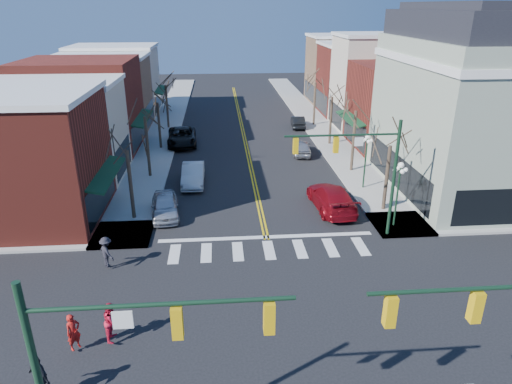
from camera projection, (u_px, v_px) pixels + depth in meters
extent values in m
plane|color=black|center=(284.00, 318.00, 20.53)|extent=(160.00, 160.00, 0.00)
cube|color=#9E9B93|center=(148.00, 172.00, 38.27)|extent=(3.50, 70.00, 0.15)
cube|color=#9E9B93|center=(352.00, 167.00, 39.61)|extent=(3.50, 70.00, 0.15)
cube|color=maroon|center=(15.00, 161.00, 28.66)|extent=(10.00, 8.50, 8.00)
cube|color=beige|center=(56.00, 133.00, 35.90)|extent=(10.00, 7.00, 7.50)
cube|color=maroon|center=(82.00, 106.00, 43.09)|extent=(10.00, 9.00, 8.50)
cube|color=#997454|center=(103.00, 94.00, 50.83)|extent=(10.00, 7.50, 7.80)
cube|color=beige|center=(116.00, 81.00, 57.90)|extent=(10.00, 8.00, 8.20)
cube|color=maroon|center=(407.00, 107.00, 43.94)|extent=(10.00, 8.50, 8.00)
cube|color=beige|center=(381.00, 84.00, 50.70)|extent=(10.00, 7.00, 10.00)
cube|color=maroon|center=(361.00, 80.00, 57.90)|extent=(10.00, 8.00, 8.50)
cube|color=#997454|center=(344.00, 70.00, 65.18)|extent=(10.00, 8.00, 9.00)
cube|color=#919E88|center=(483.00, 118.00, 33.07)|extent=(12.00, 14.00, 11.00)
cube|color=white|center=(494.00, 59.00, 31.51)|extent=(12.25, 14.25, 0.50)
cube|color=black|center=(501.00, 24.00, 30.64)|extent=(11.40, 13.40, 1.80)
cube|color=black|center=(505.00, 6.00, 30.22)|extent=(9.80, 11.80, 0.60)
cylinder|color=#14331E|center=(162.00, 304.00, 10.96)|extent=(6.50, 0.12, 0.12)
cube|color=gold|center=(177.00, 322.00, 11.19)|extent=(0.28, 0.28, 0.90)
cube|color=gold|center=(269.00, 317.00, 11.37)|extent=(0.28, 0.28, 0.90)
cylinder|color=#14331E|center=(492.00, 288.00, 11.59)|extent=(6.50, 0.12, 0.12)
cube|color=gold|center=(476.00, 307.00, 11.78)|extent=(0.28, 0.28, 0.90)
cube|color=gold|center=(390.00, 311.00, 11.60)|extent=(0.28, 0.28, 0.90)
cylinder|color=#14331E|center=(394.00, 181.00, 26.55)|extent=(0.20, 0.20, 7.20)
cylinder|color=#14331E|center=(342.00, 135.00, 25.24)|extent=(6.50, 0.12, 0.12)
cube|color=gold|center=(336.00, 145.00, 25.42)|extent=(0.28, 0.28, 0.90)
cube|color=gold|center=(296.00, 146.00, 25.25)|extent=(0.28, 0.28, 0.90)
cylinder|color=#14331E|center=(397.00, 198.00, 28.23)|extent=(0.12, 0.12, 4.00)
sphere|color=white|center=(401.00, 165.00, 27.42)|extent=(0.36, 0.36, 0.36)
cylinder|color=#14331E|center=(365.00, 164.00, 34.23)|extent=(0.12, 0.12, 4.00)
sphere|color=white|center=(368.00, 137.00, 33.41)|extent=(0.36, 0.36, 0.36)
cylinder|color=#382B21|center=(131.00, 186.00, 29.13)|extent=(0.24, 0.24, 4.76)
cylinder|color=#382B21|center=(148.00, 148.00, 36.45)|extent=(0.24, 0.24, 5.04)
cylinder|color=#382B21|center=(159.00, 126.00, 43.92)|extent=(0.24, 0.24, 4.55)
cylinder|color=#382B21|center=(167.00, 107.00, 51.23)|extent=(0.24, 0.24, 4.90)
cylinder|color=#382B21|center=(387.00, 179.00, 30.43)|extent=(0.24, 0.24, 4.62)
cylinder|color=#382B21|center=(353.00, 142.00, 37.70)|extent=(0.24, 0.24, 5.18)
cylinder|color=#382B21|center=(331.00, 121.00, 45.15)|extent=(0.24, 0.24, 4.83)
cylinder|color=#382B21|center=(314.00, 104.00, 52.50)|extent=(0.24, 0.24, 4.97)
imported|color=silver|center=(165.00, 206.00, 30.26)|extent=(2.25, 4.53, 1.48)
imported|color=silver|center=(193.00, 175.00, 35.69)|extent=(1.67, 4.77, 1.57)
imported|color=black|center=(182.00, 137.00, 45.75)|extent=(3.14, 6.19, 1.68)
imported|color=maroon|center=(332.00, 198.00, 31.26)|extent=(2.74, 5.95, 1.69)
imported|color=#A4A3A8|center=(302.00, 147.00, 42.81)|extent=(2.10, 4.21, 1.38)
imported|color=black|center=(298.00, 122.00, 52.33)|extent=(1.69, 4.10, 1.32)
imported|color=#B11712|center=(73.00, 332.00, 18.23)|extent=(0.68, 0.69, 1.61)
imported|color=red|center=(112.00, 321.00, 18.75)|extent=(0.67, 0.85, 1.74)
imported|color=black|center=(39.00, 378.00, 15.82)|extent=(1.14, 1.01, 1.85)
imported|color=black|center=(107.00, 252.00, 24.03)|extent=(1.20, 1.25, 1.71)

